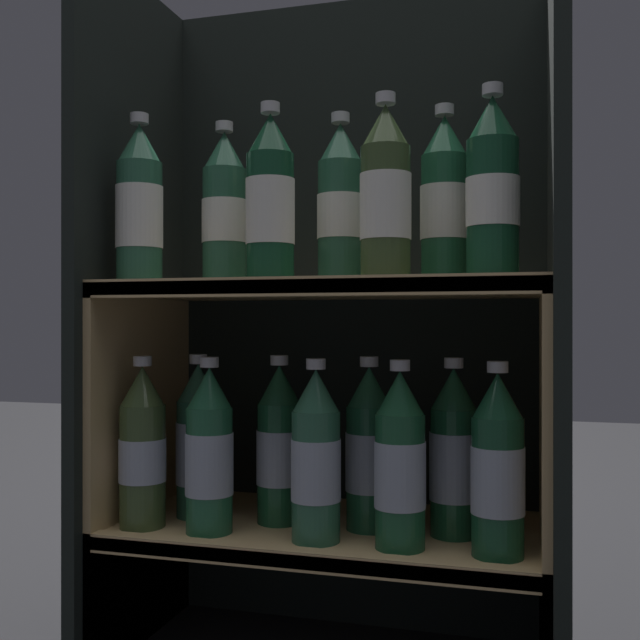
{
  "coord_description": "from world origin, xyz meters",
  "views": [
    {
      "loc": [
        0.28,
        -0.89,
        0.5
      ],
      "look_at": [
        0.0,
        0.11,
        0.5
      ],
      "focal_mm": 42.0,
      "sensor_mm": 36.0,
      "label": 1
    }
  ],
  "objects_px": {
    "bottle_upper_back_0": "(224,212)",
    "bottle_lower_back_2": "(369,452)",
    "bottle_upper_front_3": "(493,191)",
    "bottle_lower_back_0": "(198,444)",
    "bottle_lower_front_4": "(498,469)",
    "bottle_upper_back_2": "(445,203)",
    "bottle_lower_back_1": "(279,448)",
    "bottle_lower_front_2": "(316,460)",
    "bottle_upper_front_1": "(270,202)",
    "bottle_upper_front_2": "(385,197)",
    "bottle_lower_back_3": "(454,456)",
    "bottle_upper_front_0": "(139,208)",
    "bottle_lower_front_3": "(400,464)",
    "bottle_upper_back_1": "(340,207)",
    "bottle_lower_front_1": "(209,454)",
    "bottle_lower_front_0": "(142,450)"
  },
  "relations": [
    {
      "from": "bottle_upper_back_0",
      "to": "bottle_lower_back_2",
      "type": "distance_m",
      "value": 0.41
    },
    {
      "from": "bottle_upper_front_3",
      "to": "bottle_lower_back_0",
      "type": "distance_m",
      "value": 0.56
    },
    {
      "from": "bottle_lower_front_4",
      "to": "bottle_upper_back_2",
      "type": "bearing_deg",
      "value": 134.64
    },
    {
      "from": "bottle_lower_back_1",
      "to": "bottle_lower_front_2",
      "type": "bearing_deg",
      "value": -44.2
    },
    {
      "from": "bottle_lower_front_4",
      "to": "bottle_lower_back_2",
      "type": "xyz_separation_m",
      "value": [
        -0.18,
        0.07,
        0.0
      ]
    },
    {
      "from": "bottle_upper_front_1",
      "to": "bottle_upper_front_2",
      "type": "relative_size",
      "value": 1.0
    },
    {
      "from": "bottle_lower_back_1",
      "to": "bottle_lower_back_3",
      "type": "relative_size",
      "value": 1.0
    },
    {
      "from": "bottle_upper_front_1",
      "to": "bottle_upper_back_0",
      "type": "height_order",
      "value": "same"
    },
    {
      "from": "bottle_upper_front_3",
      "to": "bottle_lower_back_3",
      "type": "distance_m",
      "value": 0.36
    },
    {
      "from": "bottle_upper_front_2",
      "to": "bottle_lower_front_4",
      "type": "distance_m",
      "value": 0.37
    },
    {
      "from": "bottle_upper_front_1",
      "to": "bottle_lower_back_1",
      "type": "distance_m",
      "value": 0.35
    },
    {
      "from": "bottle_lower_back_0",
      "to": "bottle_upper_front_0",
      "type": "bearing_deg",
      "value": -127.15
    },
    {
      "from": "bottle_upper_front_3",
      "to": "bottle_upper_front_1",
      "type": "bearing_deg",
      "value": 180.0
    },
    {
      "from": "bottle_upper_front_3",
      "to": "bottle_lower_front_3",
      "type": "distance_m",
      "value": 0.37
    },
    {
      "from": "bottle_lower_back_0",
      "to": "bottle_lower_back_2",
      "type": "relative_size",
      "value": 1.0
    },
    {
      "from": "bottle_upper_front_3",
      "to": "bottle_upper_back_0",
      "type": "distance_m",
      "value": 0.4
    },
    {
      "from": "bottle_upper_back_1",
      "to": "bottle_lower_back_1",
      "type": "bearing_deg",
      "value": 180.0
    },
    {
      "from": "bottle_upper_front_0",
      "to": "bottle_upper_front_3",
      "type": "xyz_separation_m",
      "value": [
        0.49,
        -0.0,
        0.0
      ]
    },
    {
      "from": "bottle_upper_front_1",
      "to": "bottle_lower_front_2",
      "type": "xyz_separation_m",
      "value": [
        0.06,
        -0.0,
        -0.35
      ]
    },
    {
      "from": "bottle_lower_back_2",
      "to": "bottle_lower_back_0",
      "type": "bearing_deg",
      "value": 180.0
    },
    {
      "from": "bottle_lower_back_1",
      "to": "bottle_lower_back_2",
      "type": "xyz_separation_m",
      "value": [
        0.13,
        -0.0,
        -0.0
      ]
    },
    {
      "from": "bottle_lower_front_1",
      "to": "bottle_lower_front_3",
      "type": "relative_size",
      "value": 1.0
    },
    {
      "from": "bottle_upper_back_2",
      "to": "bottle_lower_back_2",
      "type": "height_order",
      "value": "bottle_upper_back_2"
    },
    {
      "from": "bottle_lower_front_3",
      "to": "bottle_lower_front_4",
      "type": "height_order",
      "value": "same"
    },
    {
      "from": "bottle_lower_front_1",
      "to": "bottle_lower_front_2",
      "type": "distance_m",
      "value": 0.15
    },
    {
      "from": "bottle_upper_front_1",
      "to": "bottle_lower_front_4",
      "type": "xyz_separation_m",
      "value": [
        0.3,
        0.0,
        -0.35
      ]
    },
    {
      "from": "bottle_lower_back_0",
      "to": "bottle_upper_front_3",
      "type": "bearing_deg",
      "value": -9.76
    },
    {
      "from": "bottle_upper_back_1",
      "to": "bottle_upper_back_2",
      "type": "xyz_separation_m",
      "value": [
        0.15,
        -0.0,
        -0.0
      ]
    },
    {
      "from": "bottle_upper_front_2",
      "to": "bottle_lower_front_2",
      "type": "relative_size",
      "value": 1.0
    },
    {
      "from": "bottle_lower_back_1",
      "to": "bottle_upper_front_3",
      "type": "bearing_deg",
      "value": -13.72
    },
    {
      "from": "bottle_upper_front_3",
      "to": "bottle_upper_back_0",
      "type": "height_order",
      "value": "same"
    },
    {
      "from": "bottle_lower_back_2",
      "to": "bottle_lower_back_1",
      "type": "bearing_deg",
      "value": 180.0
    },
    {
      "from": "bottle_lower_front_1",
      "to": "bottle_lower_back_0",
      "type": "bearing_deg",
      "value": 124.63
    },
    {
      "from": "bottle_lower_front_1",
      "to": "bottle_lower_front_3",
      "type": "distance_m",
      "value": 0.27
    },
    {
      "from": "bottle_lower_back_1",
      "to": "bottle_lower_back_3",
      "type": "bearing_deg",
      "value": -0.0
    },
    {
      "from": "bottle_upper_back_1",
      "to": "bottle_lower_back_3",
      "type": "bearing_deg",
      "value": -0.0
    },
    {
      "from": "bottle_lower_back_3",
      "to": "bottle_upper_front_3",
      "type": "bearing_deg",
      "value": -53.52
    },
    {
      "from": "bottle_upper_front_1",
      "to": "bottle_lower_front_2",
      "type": "distance_m",
      "value": 0.35
    },
    {
      "from": "bottle_upper_front_0",
      "to": "bottle_upper_front_1",
      "type": "distance_m",
      "value": 0.2
    },
    {
      "from": "bottle_upper_front_1",
      "to": "bottle_lower_back_0",
      "type": "xyz_separation_m",
      "value": [
        -0.14,
        0.07,
        -0.35
      ]
    },
    {
      "from": "bottle_upper_back_1",
      "to": "bottle_lower_front_2",
      "type": "height_order",
      "value": "bottle_upper_back_1"
    },
    {
      "from": "bottle_upper_back_1",
      "to": "bottle_lower_front_3",
      "type": "relative_size",
      "value": 1.0
    },
    {
      "from": "bottle_lower_front_0",
      "to": "bottle_upper_front_0",
      "type": "bearing_deg",
      "value": 180.0
    },
    {
      "from": "bottle_upper_back_2",
      "to": "bottle_upper_front_1",
      "type": "bearing_deg",
      "value": -161.7
    },
    {
      "from": "bottle_upper_front_0",
      "to": "bottle_lower_front_2",
      "type": "relative_size",
      "value": 1.0
    },
    {
      "from": "bottle_upper_front_2",
      "to": "bottle_lower_front_3",
      "type": "relative_size",
      "value": 1.0
    },
    {
      "from": "bottle_lower_back_2",
      "to": "bottle_upper_back_1",
      "type": "bearing_deg",
      "value": 180.0
    },
    {
      "from": "bottle_upper_front_2",
      "to": "bottle_lower_back_2",
      "type": "distance_m",
      "value": 0.36
    },
    {
      "from": "bottle_upper_front_0",
      "to": "bottle_lower_back_0",
      "type": "height_order",
      "value": "bottle_upper_front_0"
    },
    {
      "from": "bottle_lower_front_4",
      "to": "bottle_lower_back_0",
      "type": "xyz_separation_m",
      "value": [
        -0.44,
        0.07,
        -0.0
      ]
    }
  ]
}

